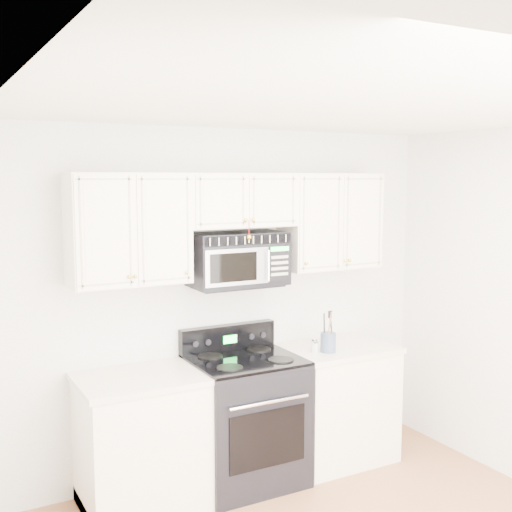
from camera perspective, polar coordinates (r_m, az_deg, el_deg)
room at (r=3.47m, az=10.42°, el=-8.81°), size 3.51×3.51×2.61m
base_cabinet_left at (r=4.61m, az=-10.02°, el=-16.28°), size 0.86×0.65×0.92m
base_cabinet_right at (r=5.29m, az=7.11°, el=-13.10°), size 0.86×0.65×0.92m
range at (r=4.85m, az=-0.99°, el=-14.20°), size 0.77×0.70×1.12m
upper_cabinets at (r=4.69m, az=-1.66°, el=3.27°), size 2.44×0.37×0.75m
microwave at (r=4.70m, az=-1.60°, el=-0.26°), size 0.71×0.40×0.39m
utensil_crock at (r=4.94m, az=6.43°, el=-7.58°), size 0.12×0.12×0.32m
shaker_salt at (r=4.92m, az=5.20°, el=-7.93°), size 0.04×0.04×0.11m
shaker_pepper at (r=4.91m, az=5.33°, el=-8.05°), size 0.04×0.04×0.09m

